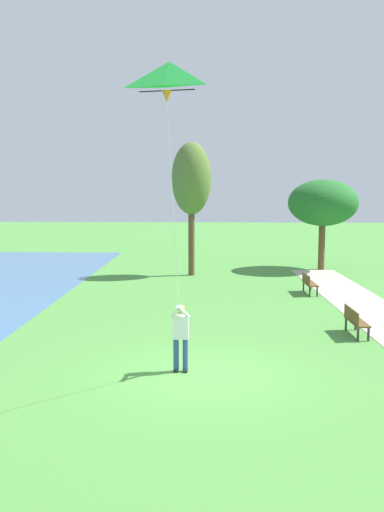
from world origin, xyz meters
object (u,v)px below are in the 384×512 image
object	(u,v)px
tree_horizon_far	(191,180)
park_bench_far_walkway	(309,282)
park_bench_near_walkway	(355,320)
tree_treeline_center	(323,203)
flying_kite	(169,84)
person_kite_flyer	(181,332)

from	to	relation	value
tree_horizon_far	park_bench_far_walkway	bearing A→B (deg)	-43.10
park_bench_near_walkway	park_bench_far_walkway	world-z (taller)	same
park_bench_near_walkway	tree_treeline_center	bearing A→B (deg)	83.38
tree_horizon_far	flying_kite	bearing A→B (deg)	-89.20
person_kite_flyer	park_bench_far_walkway	world-z (taller)	person_kite_flyer
flying_kite	tree_treeline_center	size ratio (longest dim) A/B	1.05
park_bench_far_walkway	park_bench_near_walkway	bearing A→B (deg)	-87.69
person_kite_flyer	flying_kite	distance (m)	6.23
person_kite_flyer	park_bench_far_walkway	xyz separation A→B (m)	(5.05, 10.72, -0.54)
person_kite_flyer	tree_horizon_far	world-z (taller)	tree_horizon_far
tree_horizon_far	tree_treeline_center	bearing A→B (deg)	17.84
flying_kite	tree_treeline_center	world-z (taller)	flying_kite
flying_kite	park_bench_far_walkway	distance (m)	15.57
tree_treeline_center	person_kite_flyer	bearing A→B (deg)	-111.14
person_kite_flyer	tree_horizon_far	size ratio (longest dim) A/B	0.26
flying_kite	park_bench_near_walkway	world-z (taller)	flying_kite
park_bench_far_walkway	tree_treeline_center	xyz separation A→B (m)	(1.95, 7.38, 3.26)
park_bench_near_walkway	tree_horizon_far	distance (m)	14.03
park_bench_near_walkway	flying_kite	bearing A→B (deg)	-130.35
park_bench_near_walkway	person_kite_flyer	bearing A→B (deg)	-145.08
park_bench_near_walkway	park_bench_far_walkway	xyz separation A→B (m)	(-0.28, 6.99, 0.00)
park_bench_near_walkway	tree_treeline_center	world-z (taller)	tree_treeline_center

